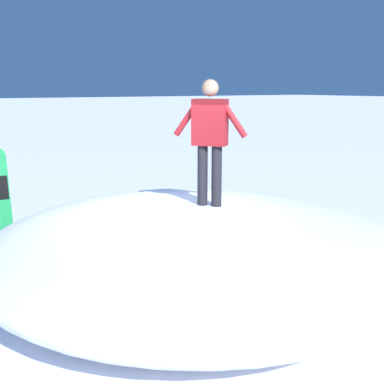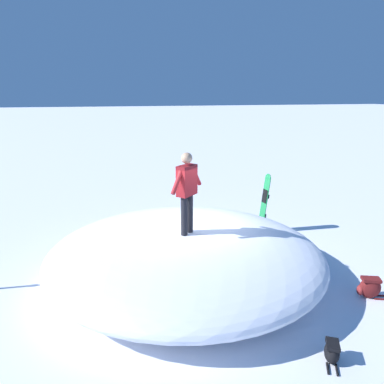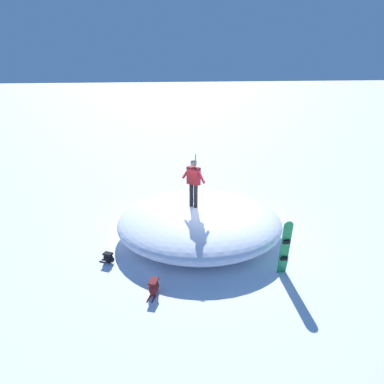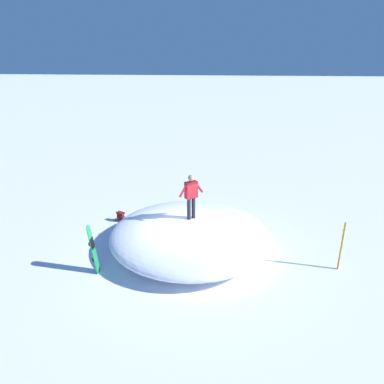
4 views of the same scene
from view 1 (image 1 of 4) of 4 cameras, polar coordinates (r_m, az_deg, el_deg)
name	(u,v)px [view 1 (image 1 of 4)]	position (r m, az deg, el deg)	size (l,w,h in m)	color
ground	(157,282)	(7.28, -4.05, -10.18)	(240.00, 240.00, 0.00)	white
snow_mound	(195,246)	(6.99, 0.35, -6.19)	(5.83, 5.97, 1.13)	white
snowboarder_standing	(210,134)	(6.77, 2.04, 6.58)	(0.86, 0.71, 1.70)	black
snowboard_primary_upright	(1,199)	(8.91, -20.83, -0.72)	(0.22, 0.29, 1.75)	#1E8C47
backpack_near	(294,220)	(10.05, 11.46, -3.12)	(0.41, 0.50, 0.34)	black
backpack_far	(188,206)	(10.72, -0.45, -1.66)	(0.64, 0.42, 0.44)	maroon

